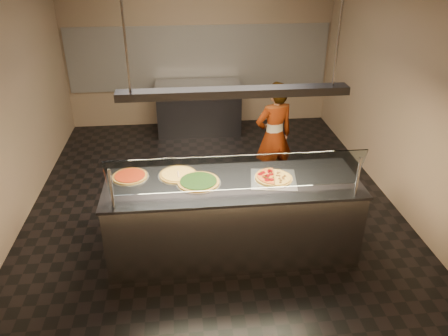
{
  "coord_description": "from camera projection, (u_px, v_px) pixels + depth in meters",
  "views": [
    {
      "loc": [
        -0.38,
        -5.27,
        3.29
      ],
      "look_at": [
        0.06,
        -0.98,
        1.02
      ],
      "focal_mm": 35.0,
      "sensor_mm": 36.0,
      "label": 1
    }
  ],
  "objects": [
    {
      "name": "lamp_rod_right",
      "position": [
        339.0,
        33.0,
        4.13
      ],
      "size": [
        0.02,
        0.02,
        1.01
      ],
      "primitive_type": "cylinder",
      "color": "#B7B7BC",
      "rests_on": "ceiling"
    },
    {
      "name": "wall_front",
      "position": [
        247.0,
        247.0,
        2.85
      ],
      "size": [
        5.0,
        0.02,
        3.0
      ],
      "primitive_type": "cube",
      "color": "#957960",
      "rests_on": "ground"
    },
    {
      "name": "lamp_rod_left",
      "position": [
        125.0,
        38.0,
        3.95
      ],
      "size": [
        0.02,
        0.02,
        1.01
      ],
      "primitive_type": "cylinder",
      "color": "#B7B7BC",
      "rests_on": "ceiling"
    },
    {
      "name": "ground",
      "position": [
        213.0,
        200.0,
        6.21
      ],
      "size": [
        5.0,
        6.0,
        0.02
      ],
      "primitive_type": "cube",
      "color": "black",
      "rests_on": "ground"
    },
    {
      "name": "perforated_tray",
      "position": [
        273.0,
        179.0,
        4.82
      ],
      "size": [
        0.56,
        0.56,
        0.01
      ],
      "color": "silver",
      "rests_on": "serving_counter"
    },
    {
      "name": "prep_table",
      "position": [
        199.0,
        108.0,
        8.23
      ],
      "size": [
        1.58,
        0.74,
        0.93
      ],
      "color": "#37373C",
      "rests_on": "ground"
    },
    {
      "name": "wall_left",
      "position": [
        5.0,
        106.0,
        5.28
      ],
      "size": [
        0.02,
        6.0,
        3.0
      ],
      "primitive_type": "cube",
      "color": "#957960",
      "rests_on": "ground"
    },
    {
      "name": "wall_back",
      "position": [
        199.0,
        47.0,
        8.16
      ],
      "size": [
        5.0,
        0.02,
        3.0
      ],
      "primitive_type": "cube",
      "color": "#957960",
      "rests_on": "ground"
    },
    {
      "name": "pizza_tomato",
      "position": [
        130.0,
        176.0,
        4.87
      ],
      "size": [
        0.42,
        0.42,
        0.03
      ],
      "color": "silver",
      "rests_on": "serving_counter"
    },
    {
      "name": "wall_right",
      "position": [
        402.0,
        92.0,
        5.73
      ],
      "size": [
        0.02,
        6.0,
        3.0
      ],
      "primitive_type": "cube",
      "color": "#957960",
      "rests_on": "ground"
    },
    {
      "name": "worker",
      "position": [
        274.0,
        136.0,
        6.2
      ],
      "size": [
        0.67,
        0.54,
        1.6
      ],
      "primitive_type": "imported",
      "rotation": [
        0.0,
        0.0,
        3.45
      ],
      "color": "#37343A",
      "rests_on": "ground"
    },
    {
      "name": "pizza_spinach",
      "position": [
        198.0,
        182.0,
        4.75
      ],
      "size": [
        0.49,
        0.49,
        0.03
      ],
      "color": "silver",
      "rests_on": "serving_counter"
    },
    {
      "name": "tile_band",
      "position": [
        199.0,
        58.0,
        8.22
      ],
      "size": [
        4.9,
        0.02,
        1.2
      ],
      "primitive_type": "cube",
      "color": "silver",
      "rests_on": "wall_back"
    },
    {
      "name": "half_pizza_pepperoni",
      "position": [
        265.0,
        177.0,
        4.8
      ],
      "size": [
        0.26,
        0.43,
        0.05
      ],
      "color": "brown",
      "rests_on": "perforated_tray"
    },
    {
      "name": "pizza_spatula",
      "position": [
        182.0,
        176.0,
        4.83
      ],
      "size": [
        0.18,
        0.23,
        0.02
      ],
      "color": "#B7B7BC",
      "rests_on": "pizza_spinach"
    },
    {
      "name": "serving_counter",
      "position": [
        232.0,
        218.0,
        4.98
      ],
      "size": [
        2.8,
        0.94,
        0.93
      ],
      "color": "#B7B7BC",
      "rests_on": "ground"
    },
    {
      "name": "sneeze_guard",
      "position": [
        237.0,
        173.0,
        4.33
      ],
      "size": [
        2.56,
        0.18,
        0.54
      ],
      "color": "#B7B7BC",
      "rests_on": "serving_counter"
    },
    {
      "name": "half_pizza_sausage",
      "position": [
        282.0,
        177.0,
        4.82
      ],
      "size": [
        0.26,
        0.43,
        0.04
      ],
      "color": "brown",
      "rests_on": "perforated_tray"
    },
    {
      "name": "heat_lamp_housing",
      "position": [
        234.0,
        92.0,
        4.29
      ],
      "size": [
        2.3,
        0.18,
        0.08
      ],
      "primitive_type": "cube",
      "color": "#37373C",
      "rests_on": "ceiling"
    },
    {
      "name": "pizza_cheese",
      "position": [
        178.0,
        174.0,
        4.9
      ],
      "size": [
        0.45,
        0.45,
        0.03
      ],
      "color": "silver",
      "rests_on": "serving_counter"
    }
  ]
}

